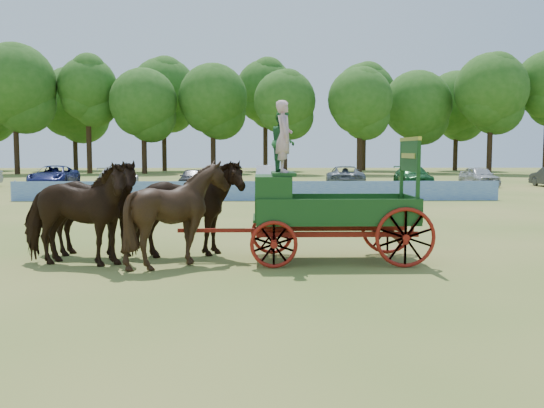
{
  "coord_description": "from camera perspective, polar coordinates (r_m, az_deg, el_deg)",
  "views": [
    {
      "loc": [
        -0.89,
        -14.22,
        2.67
      ],
      "look_at": [
        -0.55,
        1.32,
        1.3
      ],
      "focal_mm": 40.0,
      "sensor_mm": 36.0,
      "label": 1
    }
  ],
  "objects": [
    {
      "name": "parked_cars",
      "position": [
        44.31,
        3.77,
        2.58
      ],
      "size": [
        58.78,
        7.32,
        1.62
      ],
      "color": "silver",
      "rests_on": "ground"
    },
    {
      "name": "ground",
      "position": [
        14.5,
        2.31,
        -5.58
      ],
      "size": [
        160.0,
        160.0,
        0.0
      ],
      "primitive_type": "plane",
      "color": "#A28C49",
      "rests_on": "ground"
    },
    {
      "name": "horse_lead_right",
      "position": [
        15.74,
        -16.95,
        -0.46
      ],
      "size": [
        3.11,
        1.91,
        2.44
      ],
      "primitive_type": "imported",
      "rotation": [
        0.0,
        0.0,
        1.35
      ],
      "color": "black",
      "rests_on": "ground"
    },
    {
      "name": "horse_wheel_right",
      "position": [
        15.27,
        -8.25,
        -0.46
      ],
      "size": [
        3.11,
        1.91,
        2.44
      ],
      "primitive_type": "imported",
      "rotation": [
        0.0,
        0.0,
        1.79
      ],
      "color": "black",
      "rests_on": "ground"
    },
    {
      "name": "treeline",
      "position": [
        75.5,
        -5.31,
        10.14
      ],
      "size": [
        90.56,
        23.01,
        14.75
      ],
      "color": "#382314",
      "rests_on": "ground"
    },
    {
      "name": "sponsor_banner",
      "position": [
        32.29,
        -1.45,
        1.24
      ],
      "size": [
        26.0,
        0.08,
        1.05
      ],
      "primitive_type": "cube",
      "color": "#214BB3",
      "rests_on": "ground"
    },
    {
      "name": "horse_lead_left",
      "position": [
        14.69,
        -18.11,
        -0.87
      ],
      "size": [
        3.1,
        1.88,
        2.44
      ],
      "primitive_type": "imported",
      "rotation": [
        0.0,
        0.0,
        1.37
      ],
      "color": "black",
      "rests_on": "ground"
    },
    {
      "name": "farm_dray",
      "position": [
        14.63,
        3.06,
        0.98
      ],
      "size": [
        6.0,
        2.0,
        3.83
      ],
      "color": "maroon",
      "rests_on": "ground"
    },
    {
      "name": "horse_wheel_left",
      "position": [
        14.18,
        -8.79,
        -0.87
      ],
      "size": [
        2.31,
        2.08,
        2.45
      ],
      "primitive_type": "imported",
      "rotation": [
        0.0,
        0.0,
        1.52
      ],
      "color": "black",
      "rests_on": "ground"
    }
  ]
}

